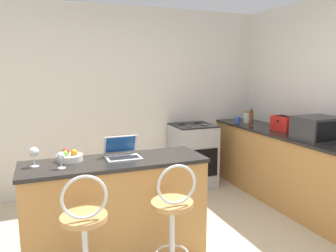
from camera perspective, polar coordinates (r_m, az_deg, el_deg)
The scene contains 15 objects.
wall_back at distance 4.74m, azimuth -8.78°, elevation 4.52°, with size 12.00×0.06×2.60m.
breakfast_bar at distance 3.12m, azimuth -8.98°, elevation -14.13°, with size 1.62×0.54×0.93m.
counter_right at distance 4.48m, azimuth 21.00°, elevation -7.22°, with size 0.60×2.93×0.93m.
bar_stool_near at distance 2.60m, azimuth -14.21°, elevation -19.11°, with size 0.40×0.40×1.02m.
bar_stool_far at distance 2.76m, azimuth 0.85°, elevation -17.09°, with size 0.40×0.40×1.02m.
laptop at distance 3.04m, azimuth -7.97°, elevation -4.49°, with size 0.31×0.26×0.19m.
microwave at distance 4.08m, azimuth 24.58°, elevation -0.40°, with size 0.46×0.40×0.27m.
toaster at distance 4.55m, azimuth 19.48°, elevation 0.41°, with size 0.20×0.32×0.20m.
stove_range at distance 4.91m, azimuth 4.33°, elevation -5.11°, with size 0.59×0.58×0.94m.
wine_glass_tall at distance 2.80m, azimuth -18.16°, elevation -5.12°, with size 0.06×0.06×0.14m.
storage_jar at distance 5.09m, azimuth 13.47°, elevation 1.55°, with size 0.09×0.09×0.18m.
wine_glass_short at distance 2.92m, azimuth -22.32°, elevation -4.29°, with size 0.08×0.08×0.17m.
mug_blue at distance 5.04m, azimuth 11.98°, elevation 1.04°, with size 0.09×0.08×0.10m.
fruit_bowl at distance 3.02m, azimuth -16.81°, elevation -5.16°, with size 0.23×0.23×0.11m.
pepper_mill at distance 4.75m, azimuth 14.28°, elevation 1.32°, with size 0.06×0.06×0.26m.
Camera 1 is at (-1.04, -2.19, 1.72)m, focal length 35.00 mm.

